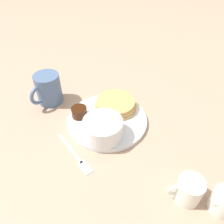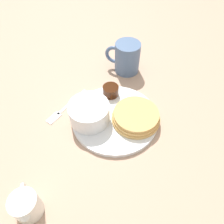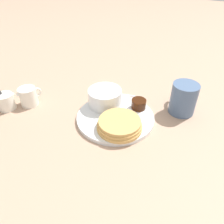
# 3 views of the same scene
# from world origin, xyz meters

# --- Properties ---
(ground_plane) EXTENTS (4.00, 4.00, 0.00)m
(ground_plane) POSITION_xyz_m (0.00, 0.00, 0.00)
(ground_plane) COLOR tan
(plate) EXTENTS (0.23, 0.23, 0.01)m
(plate) POSITION_xyz_m (0.00, 0.00, 0.01)
(plate) COLOR white
(plate) RESTS_ON ground_plane
(pancake_stack) EXTENTS (0.13, 0.13, 0.03)m
(pancake_stack) POSITION_xyz_m (0.04, 0.03, 0.03)
(pancake_stack) COLOR tan
(pancake_stack) RESTS_ON plate
(bowl) EXTENTS (0.10, 0.10, 0.05)m
(bowl) POSITION_xyz_m (-0.04, -0.05, 0.04)
(bowl) COLOR white
(bowl) RESTS_ON plate
(syrup_cup) EXTENTS (0.05, 0.05, 0.03)m
(syrup_cup) POSITION_xyz_m (-0.07, 0.05, 0.03)
(syrup_cup) COLOR #38190A
(syrup_cup) RESTS_ON plate
(butter_ramekin) EXTENTS (0.05, 0.05, 0.04)m
(butter_ramekin) POSITION_xyz_m (-0.06, -0.06, 0.03)
(butter_ramekin) COLOR white
(butter_ramekin) RESTS_ON plate
(coffee_mug) EXTENTS (0.11, 0.08, 0.10)m
(coffee_mug) POSITION_xyz_m (-0.12, 0.17, 0.05)
(coffee_mug) COLOR slate
(coffee_mug) RESTS_ON ground_plane
(creamer_pitcher_near) EXTENTS (0.08, 0.05, 0.06)m
(creamer_pitcher_near) POSITION_xyz_m (0.04, -0.29, 0.03)
(creamer_pitcher_near) COLOR white
(creamer_pitcher_near) RESTS_ON ground_plane
(creamer_pitcher_far) EXTENTS (0.08, 0.05, 0.05)m
(creamer_pitcher_far) POSITION_xyz_m (0.09, -0.34, 0.03)
(creamer_pitcher_far) COLOR white
(creamer_pitcher_far) RESTS_ON ground_plane
(fork) EXTENTS (0.04, 0.15, 0.00)m
(fork) POSITION_xyz_m (-0.12, -0.08, 0.00)
(fork) COLOR silver
(fork) RESTS_ON ground_plane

